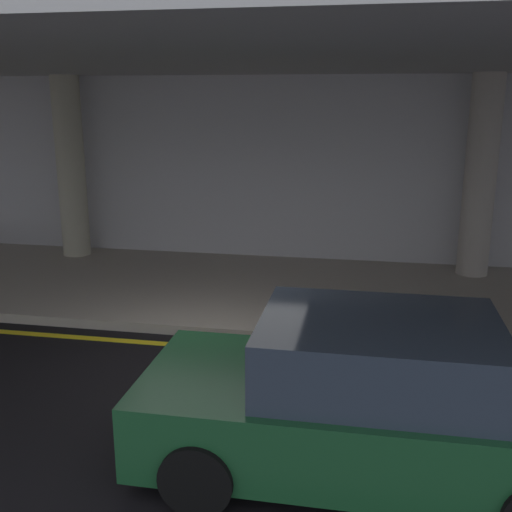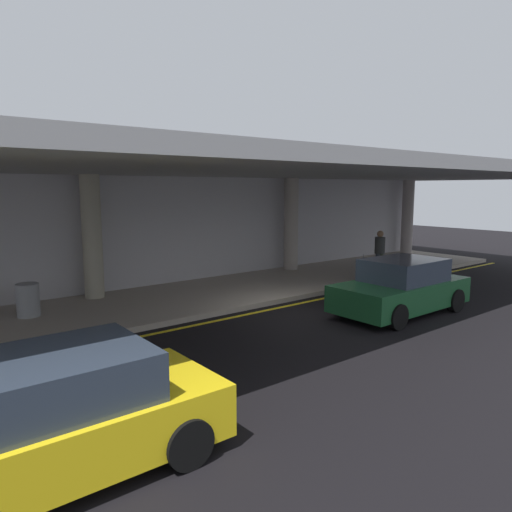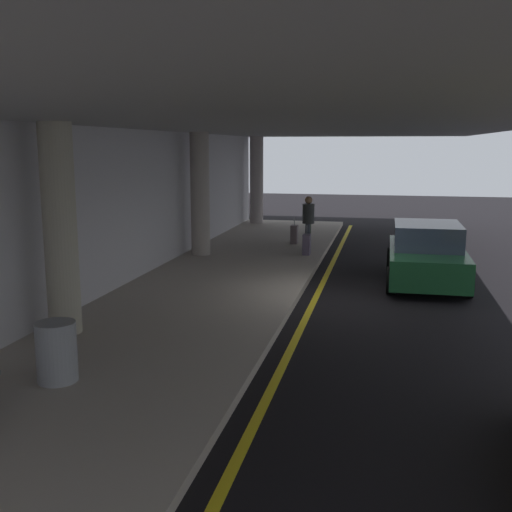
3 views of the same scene
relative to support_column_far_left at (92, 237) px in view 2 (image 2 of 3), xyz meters
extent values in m
plane|color=black|center=(4.00, -4.63, -1.97)|extent=(60.00, 60.00, 0.00)
cube|color=#A4998C|center=(4.00, -1.53, -1.90)|extent=(26.00, 4.20, 0.15)
cube|color=yellow|center=(4.00, -3.97, -1.97)|extent=(26.00, 0.14, 0.01)
cylinder|color=#A7A08B|center=(0.00, 0.00, 0.00)|extent=(0.57, 0.57, 3.65)
cylinder|color=#A3988F|center=(8.00, 0.00, 0.00)|extent=(0.57, 0.57, 3.65)
cylinder|color=#9F9491|center=(16.00, 0.00, 0.00)|extent=(0.57, 0.57, 3.65)
cube|color=#959597|center=(4.00, -2.03, 1.97)|extent=(28.00, 13.20, 0.30)
cube|color=#B6B2B7|center=(4.00, 0.72, -0.07)|extent=(26.00, 0.30, 3.80)
cube|color=yellow|center=(-3.50, -8.29, -1.42)|extent=(4.10, 1.80, 0.70)
cube|color=#2D3847|center=(-3.40, -8.29, -0.77)|extent=(2.10, 1.60, 0.60)
cylinder|color=black|center=(-2.15, -7.44, -1.65)|extent=(0.64, 0.22, 0.64)
cylinder|color=black|center=(-2.15, -9.14, -1.65)|extent=(0.64, 0.22, 0.64)
cube|color=#1A4C28|center=(6.08, -6.49, -1.42)|extent=(4.10, 1.80, 0.70)
cube|color=#2D3847|center=(6.18, -6.49, -0.77)|extent=(2.10, 1.60, 0.60)
cylinder|color=black|center=(7.43, -5.64, -1.65)|extent=(0.64, 0.22, 0.64)
cylinder|color=black|center=(7.43, -7.34, -1.65)|extent=(0.64, 0.22, 0.64)
cylinder|color=black|center=(4.73, -5.64, -1.65)|extent=(0.64, 0.22, 0.64)
cylinder|color=black|center=(4.73, -7.34, -1.65)|extent=(0.64, 0.22, 0.64)
cylinder|color=#2E333C|center=(9.62, -3.04, -1.42)|extent=(0.16, 0.16, 0.82)
cylinder|color=#303C27|center=(9.84, -3.04, -1.42)|extent=(0.16, 0.16, 0.82)
cylinder|color=#2C2F2E|center=(9.73, -3.04, -0.69)|extent=(0.38, 0.38, 0.62)
sphere|color=#8C6647|center=(9.73, -3.04, -0.26)|extent=(0.24, 0.24, 0.24)
cube|color=#615255|center=(10.67, -2.45, -1.51)|extent=(0.36, 0.22, 0.62)
cylinder|color=slate|center=(10.67, -2.45, -1.06)|extent=(0.02, 0.02, 0.28)
cube|color=#5A4F66|center=(8.65, -3.14, -1.51)|extent=(0.36, 0.22, 0.62)
cylinder|color=slate|center=(8.65, -3.14, -1.06)|extent=(0.02, 0.02, 0.28)
cylinder|color=gray|center=(-2.08, -1.05, -1.40)|extent=(0.56, 0.56, 0.85)
camera|label=1|loc=(6.02, -11.61, 1.43)|focal=42.79mm
camera|label=2|loc=(-4.84, -13.85, 1.43)|focal=33.05mm
camera|label=3|loc=(-9.38, -5.48, 1.43)|focal=42.61mm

